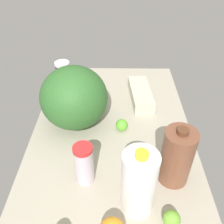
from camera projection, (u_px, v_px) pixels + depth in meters
countertop at (112, 130)px, 123.04cm from camera, size 120.00×76.00×3.00cm
watermelon at (74, 98)px, 116.37cm from camera, size 31.55×31.55×29.84cm
chocolate_milk_jug at (177, 157)px, 91.87cm from camera, size 11.82×11.82×25.77cm
tumbler_cup at (84, 164)px, 93.18cm from camera, size 7.32×7.32×17.90cm
milk_jug at (139, 183)px, 82.01cm from camera, size 11.81×11.81×27.53cm
shaker_bottle at (64, 78)px, 139.43cm from camera, size 8.10×8.10×19.88cm
egg_carton at (141, 94)px, 139.46cm from camera, size 29.73×13.30×6.19cm
lime_loose at (122, 125)px, 119.44cm from camera, size 5.78×5.78×5.78cm
lime_near_front at (172, 219)px, 82.77cm from camera, size 5.89×5.89×5.89cm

